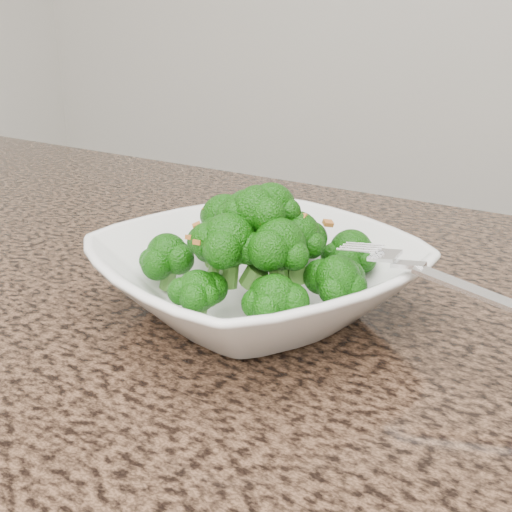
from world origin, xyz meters
The scene contains 5 objects.
granite_counter centered at (0.00, 0.30, 0.89)m, with size 1.64×1.04×0.03m, color brown.
bowl centered at (0.10, 0.41, 0.93)m, with size 0.25×0.25×0.06m, color white.
broccoli_pile centered at (0.10, 0.41, 1.00)m, with size 0.22×0.22×0.07m, color #155B0A, non-canonical shape.
garlic_topping centered at (0.10, 0.41, 1.04)m, with size 0.13×0.13×0.01m, color #BC702E, non-canonical shape.
fork centered at (0.23, 0.42, 0.97)m, with size 0.19×0.03×0.01m, color silver, non-canonical shape.
Camera 1 is at (0.37, 0.00, 1.14)m, focal length 45.00 mm.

